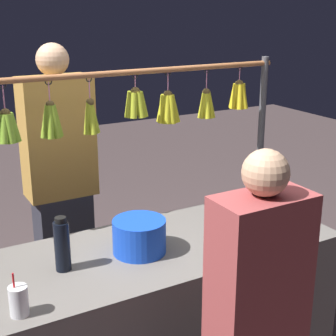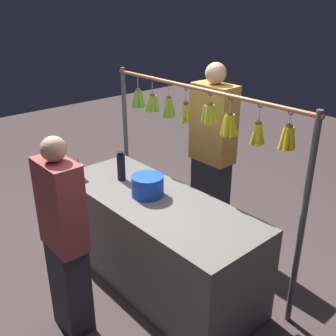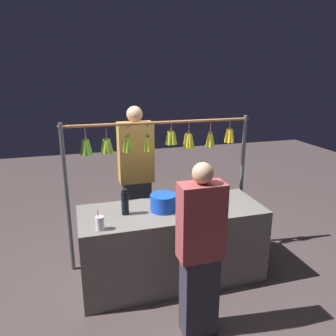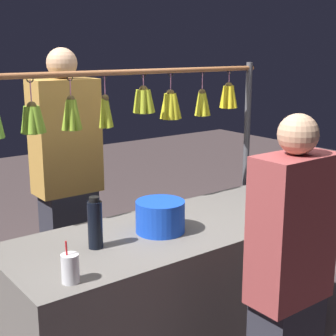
% 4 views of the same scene
% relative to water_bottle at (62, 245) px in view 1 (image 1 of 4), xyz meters
% --- Properties ---
extents(market_counter, '(1.89, 0.74, 0.81)m').
position_rel_water_bottle_xyz_m(market_counter, '(-0.48, 0.01, -0.53)').
color(market_counter, '#66605B').
rests_on(market_counter, ground).
extents(display_rack, '(2.13, 0.14, 1.67)m').
position_rel_water_bottle_xyz_m(display_rack, '(-0.48, -0.45, 0.33)').
color(display_rack, '#4C4C51').
rests_on(display_rack, ground).
extents(water_bottle, '(0.07, 0.07, 0.26)m').
position_rel_water_bottle_xyz_m(water_bottle, '(0.00, 0.00, 0.00)').
color(water_bottle, black).
rests_on(water_bottle, market_counter).
extents(blue_bucket, '(0.26, 0.26, 0.17)m').
position_rel_water_bottle_xyz_m(blue_bucket, '(-0.39, 0.01, -0.04)').
color(blue_bucket, blue).
rests_on(blue_bucket, market_counter).
extents(drink_cup, '(0.08, 0.08, 0.19)m').
position_rel_water_bottle_xyz_m(drink_cup, '(0.27, 0.27, -0.06)').
color(drink_cup, silver).
rests_on(drink_cup, market_counter).
extents(vendor_person, '(0.42, 0.23, 1.77)m').
position_rel_water_bottle_xyz_m(vendor_person, '(-0.28, -0.87, -0.06)').
color(vendor_person, '#2D2D38').
rests_on(vendor_person, ground).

